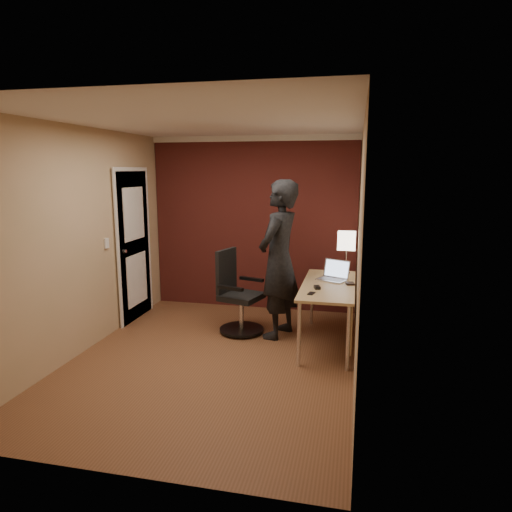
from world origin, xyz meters
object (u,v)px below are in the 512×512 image
object	(u,v)px
person	(279,260)
laptop	(334,274)
wallet	(350,284)
desk_lamp	(347,241)
mouse	(317,287)
office_chair	(237,297)
desk	(335,295)
phone	(311,293)

from	to	relation	value
person	laptop	bearing A→B (deg)	112.56
wallet	desk_lamp	bearing A→B (deg)	96.78
mouse	office_chair	size ratio (longest dim) A/B	0.10
desk	office_chair	distance (m)	1.24
desk	mouse	bearing A→B (deg)	-127.21
desk	phone	world-z (taller)	phone
desk_lamp	phone	distance (m)	1.18
desk	wallet	size ratio (longest dim) A/B	13.64
phone	office_chair	world-z (taller)	office_chair
laptop	wallet	distance (m)	0.28
phone	person	size ratio (longest dim) A/B	0.06
mouse	wallet	size ratio (longest dim) A/B	0.91
desk_lamp	office_chair	xyz separation A→B (m)	(-1.32, -0.40, -0.69)
laptop	person	world-z (taller)	person
phone	office_chair	bearing A→B (deg)	158.40
laptop	mouse	distance (m)	0.51
office_chair	wallet	bearing A→B (deg)	-6.07
desk	wallet	distance (m)	0.22
desk	person	xyz separation A→B (m)	(-0.68, 0.16, 0.36)
office_chair	person	world-z (taller)	person
wallet	office_chair	distance (m)	1.42
wallet	office_chair	world-z (taller)	office_chair
wallet	person	bearing A→B (deg)	171.41
laptop	office_chair	bearing A→B (deg)	-177.40
mouse	phone	distance (m)	0.23
desk_lamp	phone	size ratio (longest dim) A/B	4.65
desk	person	size ratio (longest dim) A/B	0.78
desk_lamp	wallet	distance (m)	0.69
desk_lamp	mouse	world-z (taller)	desk_lamp
desk_lamp	office_chair	size ratio (longest dim) A/B	0.52
desk	mouse	xyz separation A→B (m)	(-0.18, -0.24, 0.14)
phone	wallet	distance (m)	0.64
mouse	laptop	bearing A→B (deg)	54.45
office_chair	mouse	bearing A→B (deg)	-22.26
desk_lamp	person	distance (m)	0.91
mouse	office_chair	world-z (taller)	office_chair
office_chair	person	xyz separation A→B (m)	(0.53, -0.02, 0.51)
laptop	wallet	size ratio (longest dim) A/B	3.72
phone	person	world-z (taller)	person
wallet	person	size ratio (longest dim) A/B	0.06
phone	wallet	size ratio (longest dim) A/B	1.05
laptop	phone	size ratio (longest dim) A/B	3.55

